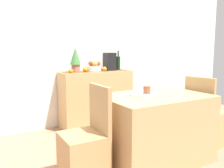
{
  "coord_description": "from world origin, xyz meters",
  "views": [
    {
      "loc": [
        -1.61,
        -2.54,
        1.23
      ],
      "look_at": [
        0.05,
        0.35,
        0.76
      ],
      "focal_mm": 38.84,
      "sensor_mm": 36.0,
      "label": 1
    }
  ],
  "objects_px": {
    "chair_by_corner": "(205,125)",
    "wine_bottle": "(118,63)",
    "coffee_maker": "(110,62)",
    "dining_table": "(154,128)",
    "coffee_cup": "(147,91)",
    "chair_near_window": "(85,153)",
    "fruit_bowl": "(93,69)",
    "open_book": "(144,94)",
    "potted_plant": "(75,58)",
    "sideboard_console": "(96,99)"
  },
  "relations": [
    {
      "from": "potted_plant",
      "to": "dining_table",
      "type": "distance_m",
      "value": 1.66
    },
    {
      "from": "sideboard_console",
      "to": "chair_near_window",
      "type": "relative_size",
      "value": 1.28
    },
    {
      "from": "sideboard_console",
      "to": "chair_near_window",
      "type": "bearing_deg",
      "value": -119.94
    },
    {
      "from": "fruit_bowl",
      "to": "chair_near_window",
      "type": "xyz_separation_m",
      "value": [
        -0.78,
        -1.45,
        -0.67
      ]
    },
    {
      "from": "open_book",
      "to": "chair_near_window",
      "type": "bearing_deg",
      "value": 163.12
    },
    {
      "from": "fruit_bowl",
      "to": "chair_by_corner",
      "type": "bearing_deg",
      "value": -58.31
    },
    {
      "from": "coffee_cup",
      "to": "fruit_bowl",
      "type": "bearing_deg",
      "value": 88.6
    },
    {
      "from": "open_book",
      "to": "chair_by_corner",
      "type": "bearing_deg",
      "value": -25.16
    },
    {
      "from": "coffee_maker",
      "to": "open_book",
      "type": "distance_m",
      "value": 1.46
    },
    {
      "from": "sideboard_console",
      "to": "coffee_cup",
      "type": "bearing_deg",
      "value": -93.44
    },
    {
      "from": "coffee_cup",
      "to": "chair_near_window",
      "type": "height_order",
      "value": "chair_near_window"
    },
    {
      "from": "wine_bottle",
      "to": "potted_plant",
      "type": "bearing_deg",
      "value": 180.0
    },
    {
      "from": "sideboard_console",
      "to": "potted_plant",
      "type": "relative_size",
      "value": 3.01
    },
    {
      "from": "fruit_bowl",
      "to": "open_book",
      "type": "xyz_separation_m",
      "value": [
        -0.05,
        -1.39,
        -0.19
      ]
    },
    {
      "from": "coffee_maker",
      "to": "coffee_cup",
      "type": "relative_size",
      "value": 2.88
    },
    {
      "from": "chair_by_corner",
      "to": "wine_bottle",
      "type": "bearing_deg",
      "value": 106.51
    },
    {
      "from": "chair_near_window",
      "to": "chair_by_corner",
      "type": "relative_size",
      "value": 1.0
    },
    {
      "from": "sideboard_console",
      "to": "coffee_cup",
      "type": "distance_m",
      "value": 1.46
    },
    {
      "from": "potted_plant",
      "to": "chair_near_window",
      "type": "relative_size",
      "value": 0.42
    },
    {
      "from": "sideboard_console",
      "to": "dining_table",
      "type": "distance_m",
      "value": 1.45
    },
    {
      "from": "wine_bottle",
      "to": "chair_by_corner",
      "type": "xyz_separation_m",
      "value": [
        0.43,
        -1.45,
        -0.75
      ]
    },
    {
      "from": "sideboard_console",
      "to": "fruit_bowl",
      "type": "height_order",
      "value": "fruit_bowl"
    },
    {
      "from": "coffee_maker",
      "to": "dining_table",
      "type": "xyz_separation_m",
      "value": [
        -0.24,
        -1.45,
        -0.67
      ]
    },
    {
      "from": "dining_table",
      "to": "coffee_cup",
      "type": "bearing_deg",
      "value": 161.66
    },
    {
      "from": "open_book",
      "to": "chair_near_window",
      "type": "xyz_separation_m",
      "value": [
        -0.73,
        -0.06,
        -0.48
      ]
    },
    {
      "from": "coffee_cup",
      "to": "chair_near_window",
      "type": "bearing_deg",
      "value": -177.7
    },
    {
      "from": "potted_plant",
      "to": "dining_table",
      "type": "relative_size",
      "value": 0.33
    },
    {
      "from": "coffee_cup",
      "to": "chair_by_corner",
      "type": "height_order",
      "value": "chair_by_corner"
    },
    {
      "from": "coffee_maker",
      "to": "coffee_cup",
      "type": "xyz_separation_m",
      "value": [
        -0.33,
        -1.42,
        -0.24
      ]
    },
    {
      "from": "coffee_maker",
      "to": "coffee_cup",
      "type": "distance_m",
      "value": 1.47
    },
    {
      "from": "fruit_bowl",
      "to": "wine_bottle",
      "type": "height_order",
      "value": "wine_bottle"
    },
    {
      "from": "wine_bottle",
      "to": "coffee_cup",
      "type": "height_order",
      "value": "wine_bottle"
    },
    {
      "from": "wine_bottle",
      "to": "coffee_maker",
      "type": "bearing_deg",
      "value": 180.0
    },
    {
      "from": "potted_plant",
      "to": "fruit_bowl",
      "type": "bearing_deg",
      "value": 0.0
    },
    {
      "from": "coffee_maker",
      "to": "fruit_bowl",
      "type": "bearing_deg",
      "value": 180.0
    },
    {
      "from": "potted_plant",
      "to": "chair_near_window",
      "type": "xyz_separation_m",
      "value": [
        -0.49,
        -1.45,
        -0.83
      ]
    },
    {
      "from": "chair_by_corner",
      "to": "coffee_cup",
      "type": "bearing_deg",
      "value": 178.01
    },
    {
      "from": "wine_bottle",
      "to": "chair_by_corner",
      "type": "distance_m",
      "value": 1.68
    },
    {
      "from": "wine_bottle",
      "to": "dining_table",
      "type": "height_order",
      "value": "wine_bottle"
    },
    {
      "from": "fruit_bowl",
      "to": "wine_bottle",
      "type": "xyz_separation_m",
      "value": [
        0.46,
        0.0,
        0.08
      ]
    },
    {
      "from": "coffee_maker",
      "to": "chair_by_corner",
      "type": "height_order",
      "value": "coffee_maker"
    },
    {
      "from": "coffee_maker",
      "to": "chair_by_corner",
      "type": "relative_size",
      "value": 0.33
    },
    {
      "from": "wine_bottle",
      "to": "chair_by_corner",
      "type": "height_order",
      "value": "wine_bottle"
    },
    {
      "from": "dining_table",
      "to": "wine_bottle",
      "type": "bearing_deg",
      "value": 74.21
    },
    {
      "from": "open_book",
      "to": "potted_plant",
      "type": "bearing_deg",
      "value": 78.39
    },
    {
      "from": "fruit_bowl",
      "to": "coffee_cup",
      "type": "height_order",
      "value": "fruit_bowl"
    },
    {
      "from": "chair_near_window",
      "to": "chair_by_corner",
      "type": "height_order",
      "value": "same"
    },
    {
      "from": "sideboard_console",
      "to": "open_book",
      "type": "height_order",
      "value": "sideboard_console"
    },
    {
      "from": "chair_near_window",
      "to": "wine_bottle",
      "type": "bearing_deg",
      "value": 49.22
    },
    {
      "from": "potted_plant",
      "to": "open_book",
      "type": "height_order",
      "value": "potted_plant"
    }
  ]
}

